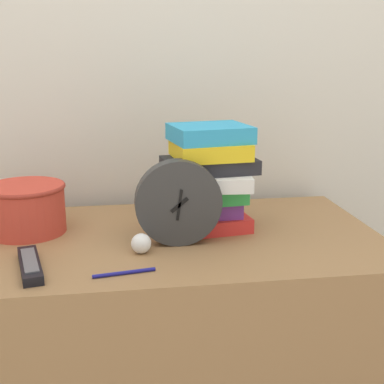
# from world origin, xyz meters

# --- Properties ---
(wall_back) EXTENTS (6.00, 0.04, 2.40)m
(wall_back) POSITION_xyz_m (0.00, 0.66, 1.20)
(wall_back) COLOR silver
(wall_back) RESTS_ON ground_plane
(desk) EXTENTS (1.19, 0.59, 0.77)m
(desk) POSITION_xyz_m (0.00, 0.30, 0.39)
(desk) COLOR olive
(desk) RESTS_ON ground_plane
(desk_clock) EXTENTS (0.20, 0.04, 0.20)m
(desk_clock) POSITION_xyz_m (0.09, 0.24, 0.87)
(desk_clock) COLOR #333333
(desk_clock) RESTS_ON desk
(book_stack) EXTENTS (0.26, 0.21, 0.27)m
(book_stack) POSITION_xyz_m (0.17, 0.34, 0.90)
(book_stack) COLOR red
(book_stack) RESTS_ON desk
(basket) EXTENTS (0.20, 0.20, 0.12)m
(basket) POSITION_xyz_m (-0.28, 0.38, 0.84)
(basket) COLOR #C63D2D
(basket) RESTS_ON desk
(tv_remote) EXTENTS (0.08, 0.19, 0.02)m
(tv_remote) POSITION_xyz_m (-0.24, 0.13, 0.78)
(tv_remote) COLOR black
(tv_remote) RESTS_ON desk
(crumpled_paper_ball) EXTENTS (0.05, 0.05, 0.05)m
(crumpled_paper_ball) POSITION_xyz_m (-0.01, 0.19, 0.80)
(crumpled_paper_ball) COLOR white
(crumpled_paper_ball) RESTS_ON desk
(pen) EXTENTS (0.13, 0.03, 0.01)m
(pen) POSITION_xyz_m (-0.05, 0.08, 0.78)
(pen) COLOR navy
(pen) RESTS_ON desk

